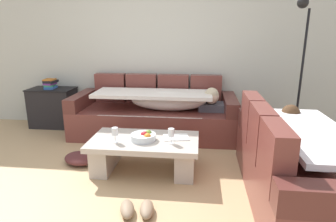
# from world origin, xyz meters

# --- Properties ---
(ground_plane) EXTENTS (14.00, 14.00, 0.00)m
(ground_plane) POSITION_xyz_m (0.00, 0.00, 0.00)
(ground_plane) COLOR tan
(back_wall) EXTENTS (9.00, 0.10, 2.70)m
(back_wall) POSITION_xyz_m (0.00, 2.15, 1.35)
(back_wall) COLOR beige
(back_wall) RESTS_ON ground_plane
(couch_along_wall) EXTENTS (2.42, 0.92, 0.88)m
(couch_along_wall) POSITION_xyz_m (0.19, 1.62, 0.33)
(couch_along_wall) COLOR brown
(couch_along_wall) RESTS_ON ground_plane
(couch_near_window) EXTENTS (0.92, 1.93, 0.88)m
(couch_near_window) POSITION_xyz_m (1.75, 0.06, 0.34)
(couch_near_window) COLOR brown
(couch_near_window) RESTS_ON ground_plane
(coffee_table) EXTENTS (1.20, 0.68, 0.38)m
(coffee_table) POSITION_xyz_m (0.23, 0.43, 0.24)
(coffee_table) COLOR #B9ADA1
(coffee_table) RESTS_ON ground_plane
(fruit_bowl) EXTENTS (0.28, 0.28, 0.10)m
(fruit_bowl) POSITION_xyz_m (0.23, 0.40, 0.42)
(fruit_bowl) COLOR silver
(fruit_bowl) RESTS_ON coffee_table
(wine_glass_near_left) EXTENTS (0.07, 0.07, 0.17)m
(wine_glass_near_left) POSITION_xyz_m (-0.07, 0.31, 0.50)
(wine_glass_near_left) COLOR silver
(wine_glass_near_left) RESTS_ON coffee_table
(wine_glass_near_right) EXTENTS (0.07, 0.07, 0.17)m
(wine_glass_near_right) POSITION_xyz_m (0.54, 0.34, 0.50)
(wine_glass_near_right) COLOR silver
(wine_glass_near_right) RESTS_ON coffee_table
(open_magazine) EXTENTS (0.31, 0.26, 0.01)m
(open_magazine) POSITION_xyz_m (0.57, 0.52, 0.39)
(open_magazine) COLOR white
(open_magazine) RESTS_ON coffee_table
(side_cabinet) EXTENTS (0.72, 0.44, 0.64)m
(side_cabinet) POSITION_xyz_m (-1.58, 1.85, 0.32)
(side_cabinet) COLOR black
(side_cabinet) RESTS_ON ground_plane
(book_stack_on_cabinet) EXTENTS (0.18, 0.24, 0.15)m
(book_stack_on_cabinet) POSITION_xyz_m (-1.59, 1.85, 0.72)
(book_stack_on_cabinet) COLOR #2D569E
(book_stack_on_cabinet) RESTS_ON side_cabinet
(floor_lamp) EXTENTS (0.33, 0.31, 1.95)m
(floor_lamp) POSITION_xyz_m (2.13, 1.49, 1.12)
(floor_lamp) COLOR black
(floor_lamp) RESTS_ON ground_plane
(pair_of_shoes) EXTENTS (0.35, 0.31, 0.09)m
(pair_of_shoes) POSITION_xyz_m (0.31, -0.38, 0.04)
(pair_of_shoes) COLOR #8C7259
(pair_of_shoes) RESTS_ON ground_plane
(crumpled_garment) EXTENTS (0.51, 0.48, 0.12)m
(crumpled_garment) POSITION_xyz_m (-0.59, 0.53, 0.06)
(crumpled_garment) COLOR #4C2323
(crumpled_garment) RESTS_ON ground_plane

